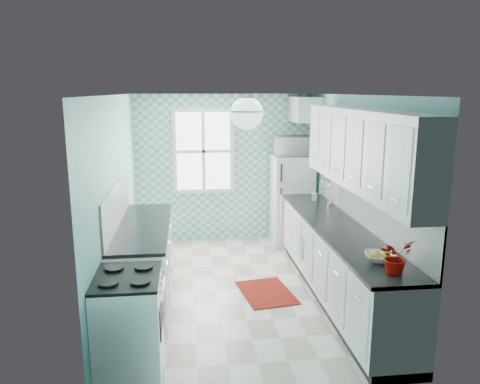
{
  "coord_description": "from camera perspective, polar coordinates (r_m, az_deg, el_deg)",
  "views": [
    {
      "loc": [
        -0.64,
        -5.69,
        2.55
      ],
      "look_at": [
        0.05,
        0.25,
        1.25
      ],
      "focal_mm": 35.0,
      "sensor_mm": 36.0,
      "label": 1
    }
  ],
  "objects": [
    {
      "name": "base_cabinets_right",
      "position": [
        5.99,
        11.87,
        -8.56
      ],
      "size": [
        0.6,
        3.6,
        0.9
      ],
      "primitive_type": "cube",
      "color": "white",
      "rests_on": "floor"
    },
    {
      "name": "backsplash_right",
      "position": [
        5.86,
        14.86,
        -1.52
      ],
      "size": [
        0.02,
        3.6,
        0.51
      ],
      "primitive_type": "cube",
      "color": "white",
      "rests_on": "wall_right"
    },
    {
      "name": "window",
      "position": [
        7.92,
        -4.48,
        4.97
      ],
      "size": [
        1.04,
        0.05,
        1.44
      ],
      "color": "white",
      "rests_on": "wall_back"
    },
    {
      "name": "rug",
      "position": [
        6.16,
        3.24,
        -12.12
      ],
      "size": [
        0.74,
        0.95,
        0.01
      ],
      "primitive_type": "cube",
      "rotation": [
        0.0,
        0.0,
        0.16
      ],
      "color": "maroon",
      "rests_on": "floor"
    },
    {
      "name": "base_cabinets_left",
      "position": [
        6.03,
        -11.66,
        -8.41
      ],
      "size": [
        0.6,
        2.15,
        0.9
      ],
      "primitive_type": "cube",
      "color": "white",
      "rests_on": "floor"
    },
    {
      "name": "potted_plant",
      "position": [
        4.44,
        18.45,
        -7.47
      ],
      "size": [
        0.37,
        0.35,
        0.32
      ],
      "primitive_type": "imported",
      "rotation": [
        0.0,
        0.0,
        0.43
      ],
      "color": "#AE0A13",
      "rests_on": "countertop_right"
    },
    {
      "name": "sink",
      "position": [
        6.69,
        9.59,
        -1.89
      ],
      "size": [
        0.44,
        0.37,
        0.53
      ],
      "rotation": [
        0.0,
        0.0,
        0.0
      ],
      "color": "silver",
      "rests_on": "countertop_right"
    },
    {
      "name": "countertop_right",
      "position": [
        5.83,
        11.93,
        -4.25
      ],
      "size": [
        0.63,
        3.6,
        0.04
      ],
      "primitive_type": "cube",
      "color": "black",
      "rests_on": "base_cabinets_right"
    },
    {
      "name": "countertop_left",
      "position": [
        5.88,
        -11.71,
        -4.11
      ],
      "size": [
        0.63,
        2.15,
        0.04
      ],
      "primitive_type": "cube",
      "color": "black",
      "rests_on": "base_cabinets_left"
    },
    {
      "name": "wall_right",
      "position": [
        6.22,
        13.75,
        -0.16
      ],
      "size": [
        0.02,
        4.4,
        2.5
      ],
      "primitive_type": "cube",
      "color": "#70C0BC",
      "rests_on": "floor"
    },
    {
      "name": "soap_bottle",
      "position": [
        7.06,
        9.08,
        -0.39
      ],
      "size": [
        0.1,
        0.1,
        0.17
      ],
      "primitive_type": "imported",
      "rotation": [
        0.0,
        0.0,
        -0.32
      ],
      "color": "#A1B2BD",
      "rests_on": "countertop_right"
    },
    {
      "name": "upper_cabinets_right",
      "position": [
        5.5,
        14.52,
        5.08
      ],
      "size": [
        0.33,
        3.2,
        0.9
      ],
      "primitive_type": "cube",
      "color": "silver",
      "rests_on": "wall_right"
    },
    {
      "name": "fridge",
      "position": [
        7.93,
        6.31,
        -0.94
      ],
      "size": [
        0.65,
        0.65,
        1.5
      ],
      "rotation": [
        0.0,
        0.0,
        -0.03
      ],
      "color": "white",
      "rests_on": "floor"
    },
    {
      "name": "wall_left",
      "position": [
        5.91,
        -14.92,
        -0.88
      ],
      "size": [
        0.02,
        4.4,
        2.5
      ],
      "primitive_type": "cube",
      "color": "#70C0BC",
      "rests_on": "floor"
    },
    {
      "name": "stove",
      "position": [
        4.6,
        -13.33,
        -15.0
      ],
      "size": [
        0.59,
        0.74,
        0.89
      ],
      "rotation": [
        0.0,
        0.0,
        -0.01
      ],
      "color": "silver",
      "rests_on": "floor"
    },
    {
      "name": "ceiling_light",
      "position": [
        4.94,
        0.83,
        9.62
      ],
      "size": [
        0.34,
        0.34,
        0.35
      ],
      "color": "silver",
      "rests_on": "ceiling"
    },
    {
      "name": "ceiling",
      "position": [
        5.73,
        -0.21,
        11.86
      ],
      "size": [
        3.0,
        4.4,
        0.02
      ],
      "primitive_type": "cube",
      "color": "white",
      "rests_on": "wall_back"
    },
    {
      "name": "fruit_bowl",
      "position": [
        4.75,
        16.74,
        -7.63
      ],
      "size": [
        0.35,
        0.35,
        0.07
      ],
      "primitive_type": "imported",
      "rotation": [
        0.0,
        0.0,
        -0.21
      ],
      "color": "white",
      "rests_on": "countertop_right"
    },
    {
      "name": "wall_front",
      "position": [
        3.77,
        3.57,
        -7.92
      ],
      "size": [
        3.0,
        0.02,
        2.5
      ],
      "primitive_type": "cube",
      "color": "#70C0BC",
      "rests_on": "floor"
    },
    {
      "name": "upper_cabinet_fridge",
      "position": [
        7.78,
        7.96,
        9.93
      ],
      "size": [
        0.4,
        0.74,
        0.4
      ],
      "primitive_type": "cube",
      "color": "silver",
      "rests_on": "wall_right"
    },
    {
      "name": "backsplash_left",
      "position": [
        5.84,
        -14.78,
        -1.57
      ],
      "size": [
        0.02,
        2.15,
        0.51
      ],
      "primitive_type": "cube",
      "color": "white",
      "rests_on": "wall_left"
    },
    {
      "name": "accent_wall",
      "position": [
        8.01,
        -1.95,
        2.91
      ],
      "size": [
        3.0,
        0.01,
        2.5
      ],
      "primitive_type": "cube",
      "color": "#5FC09C",
      "rests_on": "wall_back"
    },
    {
      "name": "wall_back",
      "position": [
        8.04,
        -1.96,
        2.94
      ],
      "size": [
        3.0,
        0.02,
        2.5
      ],
      "primitive_type": "cube",
      "color": "#70C0BC",
      "rests_on": "floor"
    },
    {
      "name": "dish_towel",
      "position": [
        6.42,
        7.57,
        -6.67
      ],
      "size": [
        0.09,
        0.2,
        0.31
      ],
      "primitive_type": "cube",
      "rotation": [
        0.0,
        0.0,
        -0.37
      ],
      "color": "#51A18C",
      "rests_on": "base_cabinets_right"
    },
    {
      "name": "microwave",
      "position": [
        7.77,
        6.47,
        5.62
      ],
      "size": [
        0.59,
        0.4,
        0.33
      ],
      "primitive_type": "imported",
      "rotation": [
        0.0,
        0.0,
        3.14
      ],
      "color": "silver",
      "rests_on": "fridge"
    },
    {
      "name": "floor",
      "position": [
        6.28,
        -0.2,
        -11.82
      ],
      "size": [
        3.0,
        4.4,
        0.02
      ],
      "primitive_type": "cube",
      "color": "white",
      "rests_on": "ground"
    }
  ]
}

